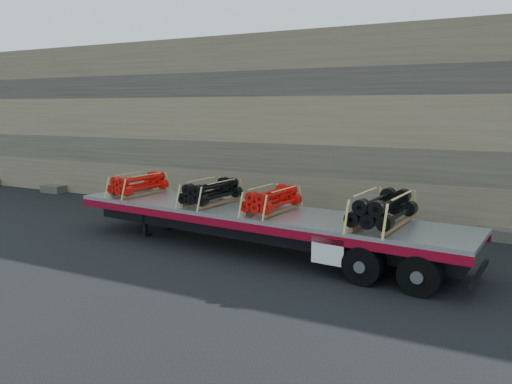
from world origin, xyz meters
TOP-DOWN VIEW (x-y plane):
  - ground at (0.00, 0.00)m, footprint 120.00×120.00m
  - rock_wall at (0.00, 6.50)m, footprint 44.00×3.00m
  - trailer at (0.60, 0.13)m, footprint 12.53×3.62m
  - bundle_front at (-4.12, 0.61)m, footprint 1.15×2.01m
  - bundle_midfront at (-1.01, 0.29)m, footprint 1.19×2.08m
  - bundle_midrear at (1.17, 0.07)m, footprint 1.13×1.97m
  - bundle_rear at (4.39, -0.26)m, footprint 1.36×2.37m

SIDE VIEW (x-z plane):
  - ground at x=0.00m, z-range 0.00..0.00m
  - trailer at x=0.60m, z-range 0.00..1.24m
  - bundle_midrear at x=1.17m, z-range 1.24..1.90m
  - bundle_front at x=-4.12m, z-range 1.24..1.92m
  - bundle_midfront at x=-1.01m, z-range 1.24..1.94m
  - bundle_rear at x=4.39m, z-range 1.24..2.04m
  - rock_wall at x=0.00m, z-range 0.00..7.00m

